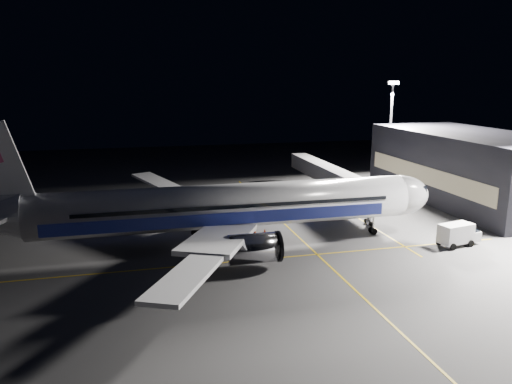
{
  "coord_description": "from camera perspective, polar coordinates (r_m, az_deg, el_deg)",
  "views": [
    {
      "loc": [
        -11.27,
        -60.51,
        21.08
      ],
      "look_at": [
        4.69,
        3.82,
        6.0
      ],
      "focal_mm": 35.0,
      "sensor_mm": 36.0,
      "label": 1
    }
  ],
  "objects": [
    {
      "name": "safety_cone_a",
      "position": [
        69.93,
        1.01,
        -4.46
      ],
      "size": [
        0.42,
        0.42,
        0.63
      ],
      "primitive_type": "cone",
      "color": "red",
      "rests_on": "ground"
    },
    {
      "name": "guide_line_cross",
      "position": [
        59.52,
        -2.13,
        -7.93
      ],
      "size": [
        70.0,
        0.25,
        0.01
      ],
      "primitive_type": "cube",
      "color": "gold",
      "rests_on": "ground"
    },
    {
      "name": "floodlight_mast_north",
      "position": [
        106.11,
        15.15,
        7.67
      ],
      "size": [
        2.4,
        0.68,
        20.7
      ],
      "color": "#59595E",
      "rests_on": "ground"
    },
    {
      "name": "airliner",
      "position": [
        63.39,
        -4.23,
        -1.76
      ],
      "size": [
        61.48,
        54.22,
        16.64
      ],
      "color": "silver",
      "rests_on": "ground"
    },
    {
      "name": "ground",
      "position": [
        65.06,
        -3.22,
        -6.11
      ],
      "size": [
        200.0,
        200.0,
        0.0
      ],
      "primitive_type": "plane",
      "color": "#4C4C4F",
      "rests_on": "ground"
    },
    {
      "name": "guide_line_main",
      "position": [
        67.51,
        5.18,
        -5.43
      ],
      "size": [
        0.25,
        80.0,
        0.01
      ],
      "primitive_type": "cube",
      "color": "gold",
      "rests_on": "ground"
    },
    {
      "name": "terminal",
      "position": [
        95.17,
        23.31,
        2.65
      ],
      "size": [
        18.12,
        40.0,
        12.0
      ],
      "color": "black",
      "rests_on": "ground"
    },
    {
      "name": "jet_bridge",
      "position": [
        86.9,
        8.85,
        1.72
      ],
      "size": [
        3.6,
        34.4,
        6.3
      ],
      "color": "#B2B2B7",
      "rests_on": "ground"
    },
    {
      "name": "safety_cone_b",
      "position": [
        69.58,
        -0.16,
        -4.53
      ],
      "size": [
        0.45,
        0.45,
        0.68
      ],
      "primitive_type": "cone",
      "color": "red",
      "rests_on": "ground"
    },
    {
      "name": "guide_line_side",
      "position": [
        80.76,
        10.94,
        -2.55
      ],
      "size": [
        0.25,
        40.0,
        0.01
      ],
      "primitive_type": "cube",
      "color": "gold",
      "rests_on": "ground"
    },
    {
      "name": "safety_cone_c",
      "position": [
        76.34,
        -2.48,
        -2.96
      ],
      "size": [
        0.45,
        0.45,
        0.67
      ],
      "primitive_type": "cone",
      "color": "red",
      "rests_on": "ground"
    },
    {
      "name": "baggage_tug",
      "position": [
        83.63,
        -3.77,
        -1.28
      ],
      "size": [
        2.55,
        2.2,
        1.64
      ],
      "rotation": [
        0.0,
        0.0,
        0.2
      ],
      "color": "black",
      "rests_on": "ground"
    },
    {
      "name": "service_truck",
      "position": [
        69.6,
        22.16,
        -4.44
      ],
      "size": [
        6.08,
        3.43,
        2.94
      ],
      "rotation": [
        0.0,
        0.0,
        0.2
      ],
      "color": "white",
      "rests_on": "ground"
    }
  ]
}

